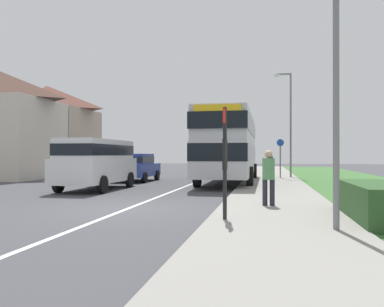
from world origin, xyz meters
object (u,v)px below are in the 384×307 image
Objects in this scene: pedestrian_at_stop at (269,175)px; bus_stop_sign at (225,155)px; cycle_route_sign at (280,157)px; parked_van_white at (97,160)px; pedestrian_walking_away at (270,164)px; street_lamp_mid at (289,118)px; parked_car_blue at (136,166)px; double_decker_bus at (229,144)px.

bus_stop_sign is (-0.96, -2.59, 0.56)m from pedestrian_at_stop.
parked_van_white is at bearing -132.65° from cycle_route_sign.
pedestrian_walking_away is 0.25× the size of street_lamp_mid.
parked_car_blue is at bearing -155.54° from street_lamp_mid.
pedestrian_walking_away reaches higher than parked_car_blue.
parked_van_white is 10.11m from bus_stop_sign.
cycle_route_sign is 0.37× the size of street_lamp_mid.
parked_car_blue is at bearing 174.98° from double_decker_bus.
bus_stop_sign is (6.48, -7.76, 0.23)m from parked_van_white.
pedestrian_walking_away is at bearing 45.34° from parked_van_white.
cycle_route_sign reaches higher than pedestrian_at_stop.
street_lamp_mid reaches higher than parked_car_blue.
cycle_route_sign is at bearing 47.35° from parked_van_white.
parked_van_white is at bearing -132.08° from street_lamp_mid.
parked_van_white is 1.98× the size of bus_stop_sign.
pedestrian_at_stop is 12.84m from pedestrian_walking_away.
parked_van_white is 1.26× the size of parked_car_blue.
parked_car_blue is (-0.09, 5.68, -0.43)m from parked_van_white.
cycle_route_sign is (8.21, 8.91, 0.11)m from parked_van_white.
parked_van_white reaches higher than parked_car_blue.
bus_stop_sign reaches higher than parked_car_blue.
parked_van_white is 0.76× the size of street_lamp_mid.
cycle_route_sign reaches higher than parked_van_white.
street_lamp_mid is at bearing 24.46° from parked_car_blue.
pedestrian_walking_away is (2.22, 2.46, -1.17)m from double_decker_bus.
pedestrian_at_stop is at bearing -34.83° from parked_van_white.
bus_stop_sign is 0.38× the size of street_lamp_mid.
pedestrian_walking_away is (7.66, 1.98, 0.09)m from parked_car_blue.
parked_car_blue is 10.19m from street_lamp_mid.
bus_stop_sign is 16.76m from cycle_route_sign.
pedestrian_walking_away is 1.47m from cycle_route_sign.
parked_van_white is at bearing 145.17° from pedestrian_at_stop.
parked_car_blue is 13.21m from pedestrian_at_stop.
double_decker_bus is 10.65m from pedestrian_at_stop.
parked_van_white is 3.09× the size of pedestrian_walking_away.
double_decker_bus is 6.41× the size of pedestrian_walking_away.
street_lamp_mid reaches higher than pedestrian_at_stop.
pedestrian_walking_away is at bearing -120.27° from street_lamp_mid.
double_decker_bus is 2.62× the size of parked_car_blue.
pedestrian_at_stop is at bearing -55.28° from parked_car_blue.
pedestrian_at_stop is at bearing -90.61° from pedestrian_walking_away.
bus_stop_sign is (1.12, -12.97, -0.60)m from double_decker_bus.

